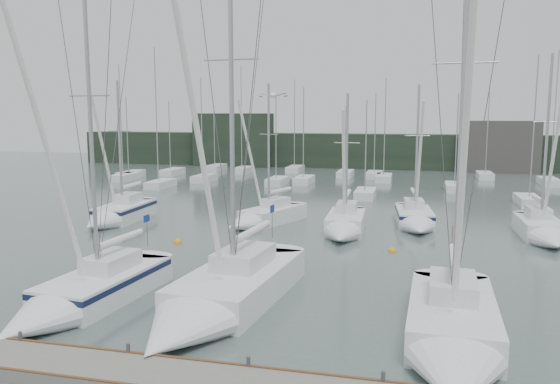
{
  "coord_description": "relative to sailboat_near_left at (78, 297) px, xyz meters",
  "views": [
    {
      "loc": [
        6.61,
        -18.89,
        7.94
      ],
      "look_at": [
        0.77,
        5.0,
        4.4
      ],
      "focal_mm": 35.0,
      "sensor_mm": 36.0,
      "label": 1
    }
  ],
  "objects": [
    {
      "name": "mast_forest",
      "position": [
        0.55,
        44.47,
        -0.11
      ],
      "size": [
        51.12,
        26.53,
        14.89
      ],
      "color": "silver",
      "rests_on": "ground"
    },
    {
      "name": "sailboat_near_center",
      "position": [
        5.56,
        0.67,
        0.02
      ],
      "size": [
        4.52,
        11.99,
        17.19
      ],
      "rotation": [
        0.0,
        0.0,
        -0.1
      ],
      "color": "silver",
      "rests_on": "ground"
    },
    {
      "name": "sailboat_mid_e",
      "position": [
        21.13,
        17.77,
        -0.01
      ],
      "size": [
        2.53,
        7.18,
        12.41
      ],
      "rotation": [
        0.0,
        0.0,
        0.01
      ],
      "color": "silver",
      "rests_on": "ground"
    },
    {
      "name": "sailboat_near_left",
      "position": [
        0.0,
        0.0,
        0.0
      ],
      "size": [
        3.59,
        9.73,
        14.63
      ],
      "rotation": [
        0.0,
        0.0,
        -0.09
      ],
      "color": "silver",
      "rests_on": "ground"
    },
    {
      "name": "seagull",
      "position": [
        8.05,
        0.45,
        8.01
      ],
      "size": [
        1.05,
        0.51,
        0.21
      ],
      "rotation": [
        0.0,
        0.0,
        -0.3
      ],
      "color": "white",
      "rests_on": "ground"
    },
    {
      "name": "far_building_right",
      "position": [
        24.36,
        60.24,
        2.92
      ],
      "size": [
        10.0,
        3.0,
        7.0
      ],
      "primitive_type": "cube",
      "color": "#43413E",
      "rests_on": "ground"
    },
    {
      "name": "far_treeline",
      "position": [
        6.36,
        62.24,
        1.92
      ],
      "size": [
        90.0,
        4.0,
        5.0
      ],
      "primitive_type": "cube",
      "color": "black",
      "rests_on": "ground"
    },
    {
      "name": "dock",
      "position": [
        6.36,
        -4.76,
        -0.38
      ],
      "size": [
        24.0,
        2.0,
        0.4
      ],
      "primitive_type": "cube",
      "color": "#61615C",
      "rests_on": "ground"
    },
    {
      "name": "buoy_a",
      "position": [
        4.61,
        9.34,
        -0.58
      ],
      "size": [
        0.64,
        0.64,
        0.64
      ],
      "primitive_type": "sphere",
      "color": "orange",
      "rests_on": "ground"
    },
    {
      "name": "ground",
      "position": [
        6.36,
        0.24,
        -0.58
      ],
      "size": [
        160.0,
        160.0,
        0.0
      ],
      "primitive_type": "plane",
      "color": "#4E5E5C",
      "rests_on": "ground"
    },
    {
      "name": "sailboat_mid_d",
      "position": [
        13.31,
        20.06,
        -0.03
      ],
      "size": [
        3.07,
        7.49,
        10.74
      ],
      "rotation": [
        0.0,
        0.0,
        0.09
      ],
      "color": "silver",
      "rests_on": "ground"
    },
    {
      "name": "sailboat_mid_a",
      "position": [
        -8.0,
        16.56,
        0.02
      ],
      "size": [
        2.74,
        8.17,
        11.14
      ],
      "rotation": [
        0.0,
        0.0,
        0.02
      ],
      "color": "silver",
      "rests_on": "ground"
    },
    {
      "name": "sailboat_mid_c",
      "position": [
        8.71,
        16.61,
        -0.02
      ],
      "size": [
        2.67,
        7.77,
        10.0
      ],
      "rotation": [
        0.0,
        0.0,
        0.04
      ],
      "color": "silver",
      "rests_on": "ground"
    },
    {
      "name": "sailboat_near_right",
      "position": [
        14.48,
        -0.73,
        0.0
      ],
      "size": [
        3.42,
        10.31,
        16.29
      ],
      "rotation": [
        0.0,
        0.0,
        -0.04
      ],
      "color": "silver",
      "rests_on": "ground"
    },
    {
      "name": "buoy_c",
      "position": [
        -1.04,
        11.96,
        -0.58
      ],
      "size": [
        0.53,
        0.53,
        0.53
      ],
      "primitive_type": "sphere",
      "color": "orange",
      "rests_on": "ground"
    },
    {
      "name": "buoy_b",
      "position": [
        11.99,
        12.92,
        -0.58
      ],
      "size": [
        0.49,
        0.49,
        0.49
      ],
      "primitive_type": "sphere",
      "color": "orange",
      "rests_on": "ground"
    },
    {
      "name": "sailboat_mid_b",
      "position": [
        2.47,
        18.29,
        -0.05
      ],
      "size": [
        4.98,
        7.86,
        10.79
      ],
      "rotation": [
        0.0,
        0.0,
        -0.39
      ],
      "color": "silver",
      "rests_on": "ground"
    },
    {
      "name": "far_building_left",
      "position": [
        -13.64,
        60.24,
        3.42
      ],
      "size": [
        12.0,
        3.0,
        8.0
      ],
      "primitive_type": "cube",
      "color": "black",
      "rests_on": "ground"
    }
  ]
}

